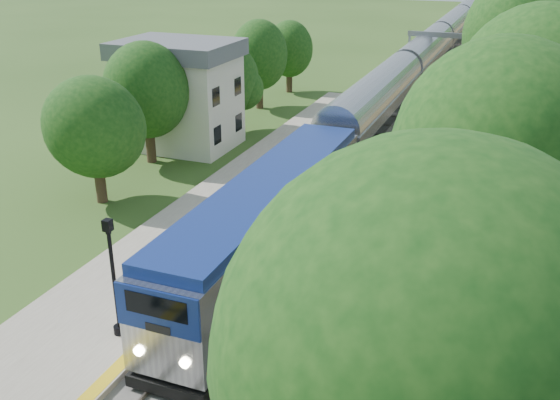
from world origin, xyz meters
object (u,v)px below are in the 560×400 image
at_px(signal_gantry, 449,47).
at_px(lamppost_far, 115,285).
at_px(train, 438,52).
at_px(station_building, 180,94).
at_px(signal_farside, 424,189).

height_order(signal_gantry, lamppost_far, signal_gantry).
bearing_deg(train, station_building, -110.86).
distance_m(signal_gantry, lamppost_far, 48.70).
relative_size(station_building, signal_gantry, 1.02).
height_order(station_building, signal_gantry, station_building).
distance_m(station_building, train, 39.34).
bearing_deg(signal_gantry, lamppost_far, -97.07).
xyz_separation_m(signal_gantry, train, (-2.47, 11.74, -2.44)).
bearing_deg(signal_gantry, station_building, -123.38).
distance_m(station_building, lamppost_far, 25.58).
relative_size(train, lamppost_far, 25.60).
bearing_deg(signal_farside, train, 97.35).
bearing_deg(lamppost_far, signal_gantry, 82.93).
xyz_separation_m(station_building, signal_farside, (20.20, -11.35, -0.53)).
bearing_deg(station_building, signal_gantry, 56.62).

